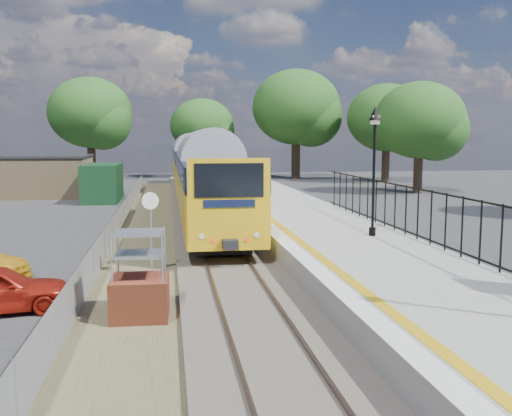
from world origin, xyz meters
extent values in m
plane|color=#2D2D30|center=(0.00, 0.00, 0.00)|extent=(120.00, 120.00, 0.00)
cube|color=#473F38|center=(0.00, 10.00, 0.10)|extent=(3.40, 80.00, 0.20)
cube|color=#4C472D|center=(-2.90, 8.00, 0.03)|extent=(2.60, 70.00, 0.06)
cube|color=brown|center=(-0.72, 10.00, 0.22)|extent=(0.07, 80.00, 0.14)
cube|color=brown|center=(0.72, 10.00, 0.22)|extent=(0.07, 80.00, 0.14)
cube|color=gray|center=(4.20, 8.00, 0.45)|extent=(5.00, 70.00, 0.90)
cube|color=silver|center=(1.95, 8.00, 0.91)|extent=(0.50, 70.00, 0.01)
cube|color=gold|center=(2.45, 8.00, 0.91)|extent=(0.30, 70.00, 0.01)
cylinder|color=black|center=(5.30, 6.00, 1.05)|extent=(0.24, 0.24, 0.30)
cylinder|color=black|center=(5.30, 6.00, 2.90)|extent=(0.10, 0.10, 3.70)
cube|color=black|center=(5.30, 6.00, 4.85)|extent=(0.08, 0.08, 0.30)
cube|color=beige|center=(5.30, 6.00, 5.02)|extent=(0.26, 0.26, 0.30)
cone|color=black|center=(5.30, 6.00, 5.25)|extent=(0.44, 0.44, 0.50)
cube|color=black|center=(6.55, 2.50, 2.65)|extent=(0.05, 26.00, 0.05)
cube|color=#9B8357|center=(-12.00, 32.00, 1.50)|extent=(8.00, 6.00, 3.00)
cube|color=black|center=(-12.00, 32.00, 3.05)|extent=(8.20, 6.20, 0.15)
cube|color=#12331C|center=(-6.50, 28.00, 1.30)|extent=(2.40, 6.00, 2.60)
cylinder|color=#332319|center=(-10.00, 50.00, 1.92)|extent=(0.88, 0.88, 3.85)
ellipsoid|color=#214A18|center=(-10.00, 50.00, 7.15)|extent=(8.80, 8.80, 7.48)
cylinder|color=#332319|center=(2.00, 52.00, 1.57)|extent=(0.72, 0.72, 3.15)
ellipsoid|color=#214A18|center=(2.00, 52.00, 5.85)|extent=(7.20, 7.20, 6.12)
cylinder|color=#332319|center=(12.00, 48.00, 2.10)|extent=(0.96, 0.96, 4.20)
ellipsoid|color=#214A18|center=(12.00, 48.00, 7.80)|extent=(9.60, 9.60, 8.16)
cylinder|color=#332319|center=(20.00, 42.00, 1.75)|extent=(0.80, 0.80, 3.50)
ellipsoid|color=#214A18|center=(20.00, 42.00, 6.50)|extent=(8.00, 8.00, 6.80)
cylinder|color=#332319|center=(18.00, 30.00, 1.57)|extent=(0.72, 0.72, 3.15)
ellipsoid|color=#214A18|center=(18.00, 30.00, 5.85)|extent=(7.20, 7.20, 6.12)
cube|color=gold|center=(0.00, 14.99, 1.69)|extent=(2.80, 20.00, 1.90)
cube|color=#0E1634|center=(0.00, 14.99, 2.99)|extent=(2.82, 20.00, 0.90)
cube|color=black|center=(0.00, 14.99, 2.99)|extent=(2.82, 18.00, 0.70)
cube|color=black|center=(0.00, 14.99, 0.51)|extent=(2.00, 18.00, 0.45)
cube|color=gold|center=(0.00, 35.59, 1.69)|extent=(2.80, 20.00, 1.90)
cube|color=#0E1634|center=(0.00, 35.59, 2.99)|extent=(2.82, 20.00, 0.90)
cube|color=black|center=(0.00, 35.59, 2.99)|extent=(2.82, 18.00, 0.70)
cube|color=black|center=(0.00, 35.59, 0.51)|extent=(2.00, 18.00, 0.45)
cube|color=black|center=(0.00, 4.78, 3.04)|extent=(2.24, 0.04, 1.10)
cube|color=brown|center=(-2.66, 0.31, 0.52)|extent=(1.41, 1.41, 1.05)
cylinder|color=#999EA3|center=(-2.50, 4.70, 1.22)|extent=(0.06, 0.06, 2.43)
cylinder|color=silver|center=(-2.50, 4.65, 2.43)|extent=(0.53, 0.19, 0.54)
camera|label=1|loc=(-1.94, -13.36, 4.36)|focal=40.00mm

